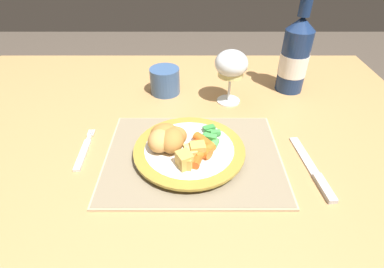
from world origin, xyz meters
TOP-DOWN VIEW (x-y plane):
  - dining_table at (0.00, 0.00)m, footprint 1.28×0.88m
  - placemat at (0.05, -0.12)m, footprint 0.37×0.28m
  - dinner_plate at (0.04, -0.11)m, footprint 0.23×0.23m
  - breaded_croquettes at (-0.00, -0.11)m, footprint 0.09×0.09m
  - green_beans_pile at (0.09, -0.09)m, footprint 0.06×0.09m
  - glazed_carrots at (0.07, -0.13)m, footprint 0.05×0.10m
  - fork at (-0.18, -0.10)m, footprint 0.02×0.14m
  - table_knife at (0.29, -0.16)m, footprint 0.04×0.19m
  - wine_glass at (0.15, 0.12)m, footprint 0.08×0.08m
  - bottle at (0.33, 0.19)m, footprint 0.08×0.08m
  - roast_potatoes at (0.05, -0.15)m, footprint 0.06×0.06m
  - drinking_cup at (-0.03, 0.17)m, footprint 0.08×0.08m

SIDE VIEW (x-z plane):
  - dining_table at x=0.00m, z-range 0.28..1.02m
  - fork at x=-0.18m, z-range 0.74..0.75m
  - table_knife at x=0.29m, z-range 0.74..0.75m
  - placemat at x=0.05m, z-range 0.74..0.75m
  - dinner_plate at x=0.04m, z-range 0.75..0.77m
  - green_beans_pile at x=0.09m, z-range 0.76..0.78m
  - glazed_carrots at x=0.07m, z-range 0.77..0.79m
  - drinking_cup at x=-0.03m, z-range 0.74..0.81m
  - roast_potatoes at x=0.05m, z-range 0.76..0.80m
  - breaded_croquettes at x=0.00m, z-range 0.77..0.81m
  - bottle at x=0.33m, z-range 0.71..0.97m
  - wine_glass at x=0.15m, z-range 0.77..0.92m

